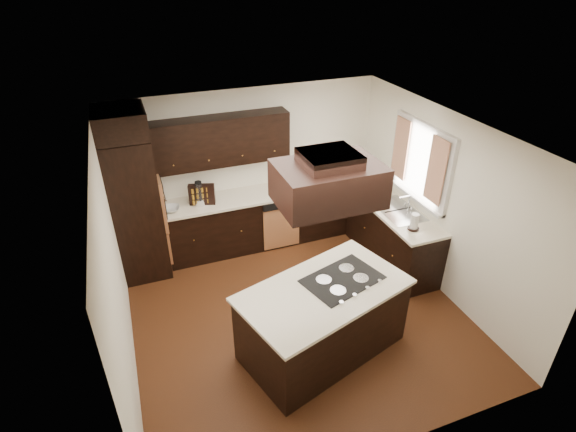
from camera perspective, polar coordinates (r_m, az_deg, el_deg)
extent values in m
cube|color=#5F3117|center=(6.19, 1.13, -12.15)|extent=(4.20, 4.20, 0.02)
cube|color=white|center=(4.85, 1.43, 10.34)|extent=(4.20, 4.20, 0.02)
cube|color=white|center=(7.18, -5.05, 6.26)|extent=(4.20, 0.02, 2.50)
cube|color=white|center=(4.00, 13.14, -17.68)|extent=(4.20, 0.02, 2.50)
cube|color=white|center=(5.15, -21.26, -6.62)|extent=(0.02, 4.20, 2.50)
cube|color=white|center=(6.41, 19.06, 1.45)|extent=(0.02, 4.20, 2.50)
cube|color=black|center=(6.69, -18.69, 0.94)|extent=(0.65, 0.75, 2.12)
cube|color=#B57346|center=(6.67, -15.81, 1.92)|extent=(0.05, 0.62, 0.78)
cube|color=black|center=(7.30, -3.81, -0.44)|extent=(2.93, 0.60, 0.88)
cube|color=black|center=(7.25, 11.81, -1.31)|extent=(0.60, 2.40, 0.88)
cube|color=#EFE4C8|center=(7.06, -3.90, 2.71)|extent=(2.93, 0.63, 0.04)
cube|color=#EFE4C8|center=(7.02, 12.09, 1.86)|extent=(0.63, 2.40, 0.04)
cube|color=black|center=(6.72, -8.39, 9.46)|extent=(2.00, 0.34, 0.72)
cube|color=#B57346|center=(7.16, -0.86, -1.45)|extent=(0.60, 0.05, 0.72)
cube|color=silver|center=(6.60, 16.49, 6.62)|extent=(0.06, 1.32, 1.12)
cube|color=white|center=(6.61, 16.68, 6.65)|extent=(0.00, 1.20, 1.00)
cube|color=beige|center=(6.25, 18.31, 5.46)|extent=(0.02, 0.34, 0.90)
cube|color=beige|center=(6.86, 14.12, 8.31)|extent=(0.02, 0.34, 0.90)
cube|color=silver|center=(6.76, 13.75, 0.73)|extent=(0.52, 0.84, 0.01)
cube|color=black|center=(5.43, 4.40, -13.12)|extent=(2.06, 1.49, 0.88)
cube|color=#EFE4C8|center=(5.13, 4.60, -9.39)|extent=(2.14, 1.58, 0.04)
cube|color=black|center=(5.27, 6.92, -7.95)|extent=(1.00, 0.81, 0.01)
cube|color=black|center=(4.57, 5.13, 4.11)|extent=(1.05, 0.72, 0.42)
cube|color=black|center=(4.45, 5.29, 7.28)|extent=(0.55, 0.50, 0.13)
cylinder|color=silver|center=(6.82, -11.10, 1.78)|extent=(0.15, 0.15, 0.10)
cone|color=silver|center=(6.74, -11.25, 3.12)|extent=(0.13, 0.13, 0.26)
cube|color=black|center=(6.79, -10.88, 2.71)|extent=(0.39, 0.20, 0.32)
imported|color=silver|center=(6.76, -14.65, 0.85)|extent=(0.30, 0.30, 0.06)
imported|color=silver|center=(7.14, 11.30, 3.42)|extent=(0.09, 0.09, 0.17)
cylinder|color=silver|center=(6.30, 15.75, -0.73)|extent=(0.13, 0.13, 0.24)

